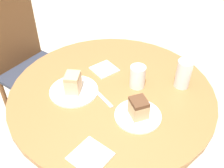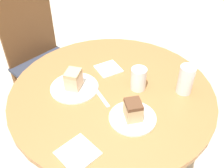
{
  "view_description": "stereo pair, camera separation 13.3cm",
  "coord_description": "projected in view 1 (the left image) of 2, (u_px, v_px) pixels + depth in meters",
  "views": [
    {
      "loc": [
        -0.74,
        -0.71,
        1.65
      ],
      "look_at": [
        0.0,
        0.0,
        0.8
      ],
      "focal_mm": 42.0,
      "sensor_mm": 36.0,
      "label": 1
    },
    {
      "loc": [
        -0.64,
        -0.8,
        1.65
      ],
      "look_at": [
        0.0,
        0.0,
        0.8
      ],
      "focal_mm": 42.0,
      "sensor_mm": 36.0,
      "label": 2
    }
  ],
  "objects": [
    {
      "name": "chair",
      "position": [
        29.0,
        63.0,
        2.02
      ],
      "size": [
        0.54,
        0.52,
        0.97
      ],
      "rotation": [
        0.0,
        0.0,
        0.14
      ],
      "color": "brown",
      "rests_on": "ground_plane"
    },
    {
      "name": "napkin_side",
      "position": [
        104.0,
        69.0,
        1.49
      ],
      "size": [
        0.15,
        0.15,
        0.01
      ],
      "rotation": [
        0.0,
        0.0,
        -0.17
      ],
      "color": "silver",
      "rests_on": "table"
    },
    {
      "name": "glass_water",
      "position": [
        183.0,
        75.0,
        1.34
      ],
      "size": [
        0.08,
        0.08,
        0.15
      ],
      "color": "silver",
      "rests_on": "table"
    },
    {
      "name": "napkin_stack",
      "position": [
        90.0,
        156.0,
        1.04
      ],
      "size": [
        0.15,
        0.15,
        0.01
      ],
      "rotation": [
        0.0,
        0.0,
        0.09
      ],
      "color": "silver",
      "rests_on": "table"
    },
    {
      "name": "fork",
      "position": [
        102.0,
        97.0,
        1.31
      ],
      "size": [
        0.05,
        0.18,
        0.0
      ],
      "rotation": [
        0.0,
        0.0,
        1.38
      ],
      "color": "silver",
      "rests_on": "table"
    },
    {
      "name": "glass_lemonade",
      "position": [
        138.0,
        77.0,
        1.34
      ],
      "size": [
        0.08,
        0.08,
        0.12
      ],
      "color": "beige",
      "rests_on": "table"
    },
    {
      "name": "cake_slice_far",
      "position": [
        139.0,
        108.0,
        1.17
      ],
      "size": [
        0.1,
        0.1,
        0.09
      ],
      "rotation": [
        0.0,
        0.0,
        2.68
      ],
      "color": "tan",
      "rests_on": "plate_far"
    },
    {
      "name": "plate_far",
      "position": [
        138.0,
        116.0,
        1.21
      ],
      "size": [
        0.22,
        0.22,
        0.01
      ],
      "color": "white",
      "rests_on": "table"
    },
    {
      "name": "plate_near",
      "position": [
        74.0,
        91.0,
        1.34
      ],
      "size": [
        0.25,
        0.25,
        0.01
      ],
      "color": "white",
      "rests_on": "table"
    },
    {
      "name": "table",
      "position": [
        112.0,
        114.0,
        1.47
      ],
      "size": [
        1.05,
        1.05,
        0.76
      ],
      "color": "#9E6B3D",
      "rests_on": "ground_plane"
    },
    {
      "name": "cake_slice_near",
      "position": [
        73.0,
        83.0,
        1.31
      ],
      "size": [
        0.11,
        0.11,
        0.1
      ],
      "rotation": [
        0.0,
        0.0,
        2.2
      ],
      "color": "beige",
      "rests_on": "plate_near"
    }
  ]
}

